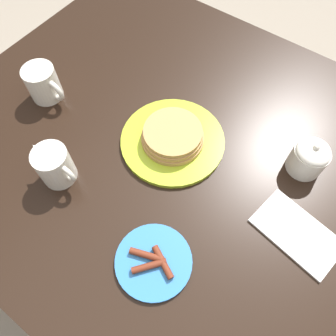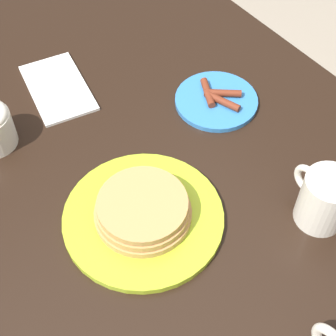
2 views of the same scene
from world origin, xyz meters
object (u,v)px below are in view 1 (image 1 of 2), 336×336
Objects in this scene: side_plate_bacon at (154,261)px; sugar_bowl at (309,157)px; creamer_pitcher at (54,165)px; napkin at (297,233)px; pancake_plate at (172,139)px; coffee_mug at (44,83)px.

sugar_bowl is at bearing 68.59° from side_plate_bacon.
sugar_bowl is at bearing 38.22° from creamer_pitcher.
napkin is (0.51, 0.20, -0.05)m from creamer_pitcher.
pancake_plate is 2.11× the size of creamer_pitcher.
coffee_mug is 0.25m from creamer_pitcher.
sugar_bowl reaches higher than napkin.
creamer_pitcher is at bearing 173.82° from side_plate_bacon.
sugar_bowl is 0.17m from napkin.
sugar_bowl reaches higher than side_plate_bacon.
napkin is (0.35, -0.03, -0.02)m from pancake_plate.
side_plate_bacon is 1.30× the size of creamer_pitcher.
coffee_mug reaches higher than pancake_plate.
creamer_pitcher is at bearing -38.14° from coffee_mug.
napkin is (0.71, 0.04, -0.04)m from coffee_mug.
sugar_bowl reaches higher than pancake_plate.
side_plate_bacon is 0.80× the size of napkin.
napkin is at bearing 47.30° from side_plate_bacon.
side_plate_bacon is 0.54m from coffee_mug.
creamer_pitcher is (-0.30, 0.03, 0.04)m from side_plate_bacon.
coffee_mug is (-0.50, 0.19, 0.04)m from side_plate_bacon.
side_plate_bacon is 0.30m from creamer_pitcher.
creamer_pitcher is 1.30× the size of sugar_bowl.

